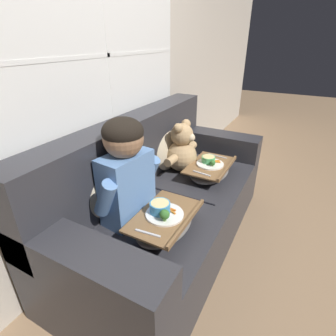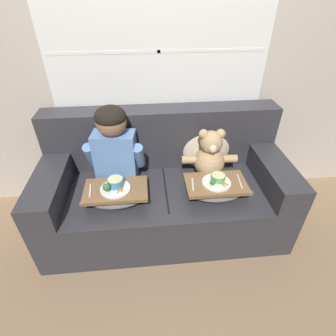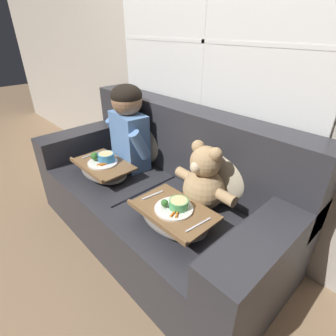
# 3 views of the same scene
# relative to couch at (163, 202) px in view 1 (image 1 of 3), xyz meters

# --- Properties ---
(ground_plane) EXTENTS (14.00, 14.00, 0.00)m
(ground_plane) POSITION_rel_couch_xyz_m (0.00, -0.07, -0.35)
(ground_plane) COLOR #8E7051
(wall_back_with_window) EXTENTS (8.00, 0.08, 2.60)m
(wall_back_with_window) POSITION_rel_couch_xyz_m (0.00, 0.45, 0.96)
(wall_back_with_window) COLOR #BCB2A3
(wall_back_with_window) RESTS_ON ground_plane
(couch) EXTENTS (1.94, 0.88, 0.96)m
(couch) POSITION_rel_couch_xyz_m (0.00, 0.00, 0.00)
(couch) COLOR #2D2D33
(couch) RESTS_ON ground_plane
(throw_pillow_behind_child) EXTENTS (0.42, 0.20, 0.43)m
(throw_pillow_behind_child) POSITION_rel_couch_xyz_m (-0.38, 0.18, 0.30)
(throw_pillow_behind_child) COLOR #C1B293
(throw_pillow_behind_child) RESTS_ON couch
(throw_pillow_behind_teddy) EXTENTS (0.43, 0.21, 0.45)m
(throw_pillow_behind_teddy) POSITION_rel_couch_xyz_m (0.38, 0.18, 0.30)
(throw_pillow_behind_teddy) COLOR #C1B293
(throw_pillow_behind_teddy) RESTS_ON couch
(child_figure) EXTENTS (0.47, 0.24, 0.64)m
(child_figure) POSITION_rel_couch_xyz_m (-0.38, 0.03, 0.45)
(child_figure) COLOR #5B84BC
(child_figure) RESTS_ON couch
(teddy_bear) EXTENTS (0.46, 0.32, 0.42)m
(teddy_bear) POSITION_rel_couch_xyz_m (0.38, 0.03, 0.28)
(teddy_bear) COLOR tan
(teddy_bear) RESTS_ON couch
(lap_tray_child) EXTENTS (0.47, 0.30, 0.18)m
(lap_tray_child) POSITION_rel_couch_xyz_m (-0.38, -0.22, 0.16)
(lap_tray_child) COLOR slate
(lap_tray_child) RESTS_ON child_figure
(lap_tray_teddy) EXTENTS (0.46, 0.30, 0.17)m
(lap_tray_teddy) POSITION_rel_couch_xyz_m (0.38, -0.22, 0.16)
(lap_tray_teddy) COLOR slate
(lap_tray_teddy) RESTS_ON teddy_bear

